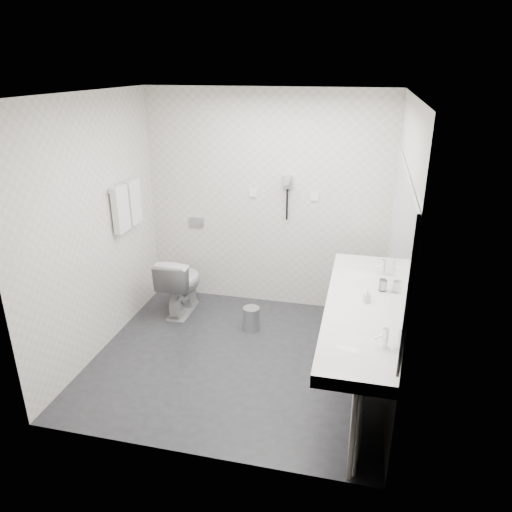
# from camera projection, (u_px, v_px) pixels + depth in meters

# --- Properties ---
(floor) EXTENTS (2.80, 2.80, 0.00)m
(floor) POSITION_uv_depth(u_px,v_px,m) (238.00, 358.00, 4.77)
(floor) COLOR #242428
(floor) RESTS_ON ground
(ceiling) EXTENTS (2.80, 2.80, 0.00)m
(ceiling) POSITION_uv_depth(u_px,v_px,m) (234.00, 93.00, 3.84)
(ceiling) COLOR silver
(ceiling) RESTS_ON wall_back
(wall_back) EXTENTS (2.80, 0.00, 2.80)m
(wall_back) POSITION_uv_depth(u_px,v_px,m) (266.00, 202.00, 5.48)
(wall_back) COLOR silver
(wall_back) RESTS_ON floor
(wall_front) EXTENTS (2.80, 0.00, 2.80)m
(wall_front) POSITION_uv_depth(u_px,v_px,m) (183.00, 306.00, 3.13)
(wall_front) COLOR silver
(wall_front) RESTS_ON floor
(wall_left) EXTENTS (0.00, 2.60, 2.60)m
(wall_left) POSITION_uv_depth(u_px,v_px,m) (95.00, 229.00, 4.60)
(wall_left) COLOR silver
(wall_left) RESTS_ON floor
(wall_right) EXTENTS (0.00, 2.60, 2.60)m
(wall_right) POSITION_uv_depth(u_px,v_px,m) (397.00, 253.00, 4.01)
(wall_right) COLOR silver
(wall_right) RESTS_ON floor
(vanity_counter) EXTENTS (0.55, 2.20, 0.10)m
(vanity_counter) POSITION_uv_depth(u_px,v_px,m) (359.00, 308.00, 4.06)
(vanity_counter) COLOR white
(vanity_counter) RESTS_ON floor
(vanity_panel) EXTENTS (0.03, 2.15, 0.75)m
(vanity_panel) POSITION_uv_depth(u_px,v_px,m) (358.00, 351.00, 4.21)
(vanity_panel) COLOR gray
(vanity_panel) RESTS_ON floor
(vanity_post_near) EXTENTS (0.06, 0.06, 0.75)m
(vanity_post_near) POSITION_uv_depth(u_px,v_px,m) (357.00, 435.00, 3.26)
(vanity_post_near) COLOR silver
(vanity_post_near) RESTS_ON floor
(vanity_post_far) EXTENTS (0.06, 0.06, 0.75)m
(vanity_post_far) POSITION_uv_depth(u_px,v_px,m) (364.00, 299.00, 5.14)
(vanity_post_far) COLOR silver
(vanity_post_far) RESTS_ON floor
(mirror) EXTENTS (0.02, 2.20, 1.05)m
(mirror) POSITION_uv_depth(u_px,v_px,m) (399.00, 238.00, 3.76)
(mirror) COLOR #B2BCC6
(mirror) RESTS_ON wall_right
(basin_near) EXTENTS (0.40, 0.31, 0.05)m
(basin_near) POSITION_uv_depth(u_px,v_px,m) (356.00, 346.00, 3.46)
(basin_near) COLOR white
(basin_near) RESTS_ON vanity_counter
(basin_far) EXTENTS (0.40, 0.31, 0.05)m
(basin_far) POSITION_uv_depth(u_px,v_px,m) (361.00, 274.00, 4.63)
(basin_far) COLOR white
(basin_far) RESTS_ON vanity_counter
(faucet_near) EXTENTS (0.04, 0.04, 0.15)m
(faucet_near) POSITION_uv_depth(u_px,v_px,m) (385.00, 338.00, 3.38)
(faucet_near) COLOR silver
(faucet_near) RESTS_ON vanity_counter
(faucet_far) EXTENTS (0.04, 0.04, 0.15)m
(faucet_far) POSITION_uv_depth(u_px,v_px,m) (383.00, 267.00, 4.56)
(faucet_far) COLOR silver
(faucet_far) RESTS_ON vanity_counter
(soap_bottle_a) EXTENTS (0.07, 0.07, 0.11)m
(soap_bottle_a) POSITION_uv_depth(u_px,v_px,m) (367.00, 296.00, 4.03)
(soap_bottle_a) COLOR white
(soap_bottle_a) RESTS_ON vanity_counter
(glass_left) EXTENTS (0.06, 0.06, 0.10)m
(glass_left) POSITION_uv_depth(u_px,v_px,m) (384.00, 286.00, 4.23)
(glass_left) COLOR silver
(glass_left) RESTS_ON vanity_counter
(glass_right) EXTENTS (0.08, 0.08, 0.11)m
(glass_right) POSITION_uv_depth(u_px,v_px,m) (382.00, 285.00, 4.23)
(glass_right) COLOR silver
(glass_right) RESTS_ON vanity_counter
(toilet) EXTENTS (0.40, 0.70, 0.70)m
(toilet) POSITION_uv_depth(u_px,v_px,m) (181.00, 284.00, 5.56)
(toilet) COLOR white
(toilet) RESTS_ON floor
(flush_plate) EXTENTS (0.18, 0.02, 0.12)m
(flush_plate) POSITION_uv_depth(u_px,v_px,m) (196.00, 222.00, 5.76)
(flush_plate) COLOR #B2B5BA
(flush_plate) RESTS_ON wall_back
(pedal_bin) EXTENTS (0.22, 0.22, 0.25)m
(pedal_bin) POSITION_uv_depth(u_px,v_px,m) (251.00, 319.00, 5.24)
(pedal_bin) COLOR #B2B5BA
(pedal_bin) RESTS_ON floor
(bin_lid) EXTENTS (0.18, 0.18, 0.02)m
(bin_lid) POSITION_uv_depth(u_px,v_px,m) (251.00, 308.00, 5.19)
(bin_lid) COLOR #B2B5BA
(bin_lid) RESTS_ON pedal_bin
(towel_rail) EXTENTS (0.02, 0.62, 0.02)m
(towel_rail) POSITION_uv_depth(u_px,v_px,m) (124.00, 185.00, 4.98)
(towel_rail) COLOR silver
(towel_rail) RESTS_ON wall_left
(towel_near) EXTENTS (0.07, 0.24, 0.48)m
(towel_near) POSITION_uv_depth(u_px,v_px,m) (121.00, 209.00, 4.93)
(towel_near) COLOR silver
(towel_near) RESTS_ON towel_rail
(towel_far) EXTENTS (0.07, 0.24, 0.48)m
(towel_far) POSITION_uv_depth(u_px,v_px,m) (133.00, 202.00, 5.18)
(towel_far) COLOR silver
(towel_far) RESTS_ON towel_rail
(dryer_cradle) EXTENTS (0.10, 0.04, 0.14)m
(dryer_cradle) POSITION_uv_depth(u_px,v_px,m) (288.00, 182.00, 5.31)
(dryer_cradle) COLOR gray
(dryer_cradle) RESTS_ON wall_back
(dryer_barrel) EXTENTS (0.08, 0.14, 0.08)m
(dryer_barrel) POSITION_uv_depth(u_px,v_px,m) (287.00, 181.00, 5.23)
(dryer_barrel) COLOR gray
(dryer_barrel) RESTS_ON dryer_cradle
(dryer_cord) EXTENTS (0.02, 0.02, 0.35)m
(dryer_cord) POSITION_uv_depth(u_px,v_px,m) (287.00, 205.00, 5.39)
(dryer_cord) COLOR black
(dryer_cord) RESTS_ON dryer_cradle
(switch_plate_a) EXTENTS (0.09, 0.02, 0.09)m
(switch_plate_a) POSITION_uv_depth(u_px,v_px,m) (253.00, 193.00, 5.46)
(switch_plate_a) COLOR white
(switch_plate_a) RESTS_ON wall_back
(switch_plate_b) EXTENTS (0.09, 0.02, 0.09)m
(switch_plate_b) POSITION_uv_depth(u_px,v_px,m) (314.00, 197.00, 5.32)
(switch_plate_b) COLOR white
(switch_plate_b) RESTS_ON wall_back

